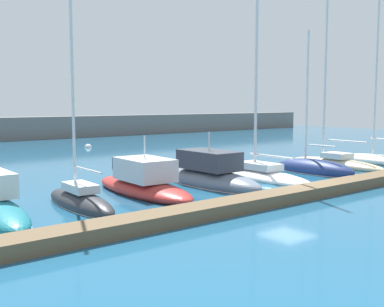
{
  "coord_description": "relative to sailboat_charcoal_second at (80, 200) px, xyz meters",
  "views": [
    {
      "loc": [
        -19.89,
        -16.41,
        4.67
      ],
      "look_at": [
        -3.88,
        3.39,
        1.96
      ],
      "focal_mm": 44.51,
      "sensor_mm": 36.0,
      "label": 1
    }
  ],
  "objects": [
    {
      "name": "sailboat_sand_seventh",
      "position": [
        20.83,
        0.86,
        0.09
      ],
      "size": [
        2.48,
        8.25,
        16.01
      ],
      "rotation": [
        0.0,
        0.0,
        1.51
      ],
      "color": "beige",
      "rests_on": "ground_plane"
    },
    {
      "name": "sailboat_charcoal_second",
      "position": [
        0.0,
        0.0,
        0.0
      ],
      "size": [
        1.84,
        6.18,
        12.88
      ],
      "rotation": [
        0.0,
        0.0,
        1.53
      ],
      "color": "#2D2D33",
      "rests_on": "ground_plane"
    },
    {
      "name": "breakwater_seawall",
      "position": [
        10.56,
        41.64,
        1.13
      ],
      "size": [
        108.0,
        2.7,
        2.88
      ],
      "primitive_type": "cube",
      "color": "slate",
      "rests_on": "ground_plane"
    },
    {
      "name": "dock_pier",
      "position": [
        10.56,
        -5.06,
        -0.04
      ],
      "size": [
        36.25,
        1.43,
        0.54
      ],
      "primitive_type": "cube",
      "color": "brown",
      "rests_on": "ground_plane"
    },
    {
      "name": "motorboat_slate_fourth",
      "position": [
        8.32,
        0.67,
        0.22
      ],
      "size": [
        2.57,
        7.87,
        3.42
      ],
      "rotation": [
        0.0,
        0.0,
        1.56
      ],
      "color": "slate",
      "rests_on": "ground_plane"
    },
    {
      "name": "mooring_buoy_white",
      "position": [
        13.53,
        26.16,
        -0.31
      ],
      "size": [
        0.74,
        0.74,
        0.74
      ],
      "primitive_type": "sphere",
      "color": "white",
      "rests_on": "ground_plane"
    },
    {
      "name": "sailboat_navy_sixth",
      "position": [
        16.82,
        -0.25,
        0.02
      ],
      "size": [
        2.0,
        6.07,
        9.82
      ],
      "rotation": [
        0.0,
        0.0,
        1.57
      ],
      "color": "navy",
      "rests_on": "ground_plane"
    },
    {
      "name": "sailboat_white_fifth",
      "position": [
        12.36,
        0.73,
        0.02
      ],
      "size": [
        2.81,
        8.63,
        17.18
      ],
      "rotation": [
        0.0,
        0.0,
        1.53
      ],
      "color": "white",
      "rests_on": "ground_plane"
    },
    {
      "name": "sailboat_ivory_eighth",
      "position": [
        24.79,
        -0.15,
        0.1
      ],
      "size": [
        2.3,
        7.01,
        15.2
      ],
      "rotation": [
        0.0,
        0.0,
        1.57
      ],
      "color": "silver",
      "rests_on": "ground_plane"
    },
    {
      "name": "motorboat_red_third",
      "position": [
        4.0,
        0.96,
        0.23
      ],
      "size": [
        2.92,
        8.33,
        3.28
      ],
      "rotation": [
        0.0,
        0.0,
        1.52
      ],
      "color": "#B72D28",
      "rests_on": "ground_plane"
    },
    {
      "name": "ground_plane",
      "position": [
        10.56,
        -3.18,
        -0.31
      ],
      "size": [
        120.0,
        120.0,
        0.0
      ],
      "primitive_type": "plane",
      "color": "#1E567A"
    }
  ]
}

